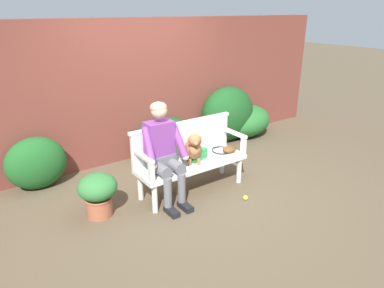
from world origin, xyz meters
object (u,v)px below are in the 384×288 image
person_seated (163,150)px  tennis_ball (245,198)px  garden_bench (192,165)px  potted_plant (98,192)px  tennis_racket (220,150)px  baseball_glove (229,149)px  dog_on_bench (194,148)px  sports_bag (196,154)px

person_seated → tennis_ball: 1.26m
garden_bench → potted_plant: bearing=174.1°
garden_bench → tennis_racket: (0.55, 0.08, 0.07)m
baseball_glove → person_seated: bearing=171.0°
person_seated → potted_plant: (-0.82, 0.14, -0.39)m
dog_on_bench → sports_bag: (0.11, 0.10, -0.15)m
tennis_ball → tennis_racket: bearing=79.1°
garden_bench → potted_plant: 1.28m
dog_on_bench → potted_plant: dog_on_bench is taller
tennis_ball → potted_plant: size_ratio=0.12×
dog_on_bench → potted_plant: (-1.25, 0.19, -0.34)m
dog_on_bench → sports_bag: 0.21m
person_seated → dog_on_bench: bearing=-6.2°
person_seated → baseball_glove: bearing=-1.4°
garden_bench → sports_bag: size_ratio=5.47×
tennis_racket → baseball_glove: baseball_glove is taller
tennis_ball → person_seated: bearing=145.0°
garden_bench → tennis_ball: bearing=-56.0°
potted_plant → tennis_racket: bearing=-1.6°
person_seated → tennis_ball: person_seated is taller
dog_on_bench → baseball_glove: 0.66m
tennis_racket → potted_plant: 1.83m
dog_on_bench → sports_bag: dog_on_bench is taller
dog_on_bench → tennis_racket: size_ratio=0.77×
tennis_racket → baseball_glove: size_ratio=2.63×
dog_on_bench → tennis_racket: bearing=13.7°
dog_on_bench → baseball_glove: size_ratio=2.03×
tennis_ball → potted_plant: 1.87m
sports_bag → person_seated: bearing=-174.0°
person_seated → tennis_ball: (0.87, -0.61, -0.68)m
tennis_ball → potted_plant: potted_plant is taller
baseball_glove → sports_bag: bearing=163.5°
person_seated → tennis_ball: bearing=-35.0°
sports_bag → potted_plant: (-1.36, 0.09, -0.19)m
garden_bench → baseball_glove: baseball_glove is taller
tennis_racket → person_seated: bearing=-174.8°
sports_bag → tennis_ball: 0.88m
person_seated → potted_plant: bearing=170.1°
person_seated → tennis_racket: 1.04m
baseball_glove → tennis_ball: baseball_glove is taller
dog_on_bench → tennis_ball: bearing=-52.2°
dog_on_bench → garden_bench: bearing=74.3°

